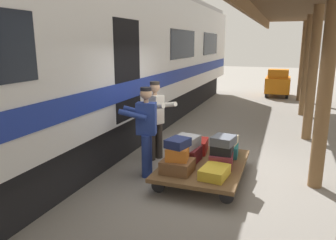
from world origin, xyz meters
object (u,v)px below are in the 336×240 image
suitcase_orange_carryall (177,153)px  suitcase_navy_fabric (178,143)px  suitcase_teal_softside (227,150)px  baggage_tug (278,83)px  suitcase_red_plastic (195,146)px  porter_by_door (156,118)px  suitcase_brown_leather (177,166)px  suitcase_burgundy_valise (221,159)px  suitcase_maroon_trunk (187,154)px  suitcase_black_hardshell (222,148)px  suitcase_cream_canvas (226,141)px  suitcase_gray_aluminum (185,142)px  suitcase_slate_roller (224,140)px  luggage_cart (204,165)px  suitcase_yellow_case (215,172)px  train_car (66,63)px  porter_in_overalls (145,129)px

suitcase_orange_carryall → suitcase_navy_fabric: 0.19m
suitcase_teal_softside → baggage_tug: (-0.65, -10.05, 0.21)m
suitcase_red_plastic → porter_by_door: 1.03m
suitcase_brown_leather → baggage_tug: (-1.31, -11.20, 0.21)m
suitcase_brown_leather → baggage_tug: 11.28m
suitcase_burgundy_valise → suitcase_navy_fabric: suitcase_navy_fabric is taller
suitcase_maroon_trunk → suitcase_black_hardshell: 0.68m
suitcase_cream_canvas → baggage_tug: bearing=-93.8°
suitcase_burgundy_valise → suitcase_red_plastic: suitcase_red_plastic is taller
suitcase_brown_leather → suitcase_gray_aluminum: suitcase_gray_aluminum is taller
suitcase_black_hardshell → suitcase_gray_aluminum: suitcase_gray_aluminum is taller
suitcase_red_plastic → suitcase_navy_fabric: bearing=89.2°
suitcase_slate_roller → luggage_cart: bearing=-2.7°
suitcase_teal_softside → suitcase_navy_fabric: (0.67, 1.09, 0.40)m
suitcase_gray_aluminum → suitcase_navy_fabric: 0.56m
suitcase_burgundy_valise → suitcase_slate_roller: bearing=150.8°
baggage_tug → suitcase_yellow_case: bearing=86.7°
suitcase_yellow_case → suitcase_navy_fabric: bearing=-5.0°
suitcase_gray_aluminum → luggage_cart: bearing=176.9°
train_car → suitcase_maroon_trunk: size_ratio=43.88×
suitcase_maroon_trunk → suitcase_gray_aluminum: bearing=-27.7°
suitcase_maroon_trunk → luggage_cart: bearing=180.0°
suitcase_navy_fabric → luggage_cart: bearing=-123.5°
suitcase_brown_leather → suitcase_black_hardshell: suitcase_black_hardshell is taller
suitcase_brown_leather → suitcase_cream_canvas: 1.31m
train_car → suitcase_orange_carryall: 3.31m
train_car → porter_by_door: (-1.96, -0.33, -1.14)m
suitcase_maroon_trunk → porter_in_overalls: bearing=15.4°
luggage_cart → suitcase_gray_aluminum: 0.55m
suitcase_burgundy_valise → suitcase_cream_canvas: bearing=-88.7°
luggage_cart → suitcase_cream_canvas: 0.72m
suitcase_slate_roller → baggage_tug: bearing=-93.4°
luggage_cart → suitcase_orange_carryall: size_ratio=5.67×
suitcase_navy_fabric → suitcase_burgundy_valise: bearing=-142.3°
train_car → suitcase_brown_leather: train_car is taller
suitcase_brown_leather → suitcase_orange_carryall: bearing=-67.9°
suitcase_black_hardshell → suitcase_yellow_case: bearing=89.6°
suitcase_maroon_trunk → suitcase_orange_carryall: 0.58m
suitcase_orange_carryall → baggage_tug: (-1.32, -11.17, -0.01)m
porter_by_door → suitcase_black_hardshell: bearing=157.2°
suitcase_brown_leather → suitcase_gray_aluminum: (0.04, -0.60, 0.26)m
luggage_cart → suitcase_orange_carryall: (0.34, 0.55, 0.37)m
suitcase_orange_carryall → suitcase_gray_aluminum: size_ratio=0.71×
porter_in_overalls → suitcase_brown_leather: bearing=154.1°
suitcase_yellow_case → suitcase_burgundy_valise: bearing=-90.0°
suitcase_burgundy_valise → suitcase_black_hardshell: size_ratio=1.25×
train_car → suitcase_black_hardshell: 3.82m
train_car → suitcase_cream_canvas: 3.80m
baggage_tug → suitcase_gray_aluminum: bearing=82.8°
suitcase_yellow_case → suitcase_cream_canvas: suitcase_cream_canvas is taller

